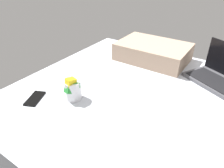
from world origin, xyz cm
name	(u,v)px	position (x,y,z in cm)	size (l,w,h in cm)	color
bed_mattress	(167,117)	(0.00, 0.00, 9.00)	(180.00, 140.00, 18.00)	#B7BCC6
laptop	(218,75)	(16.49, 40.83, 22.41)	(39.93, 35.77, 23.00)	#4C4C51
snack_cup	(73,89)	(-46.73, -24.93, 24.09)	(9.29, 10.95, 14.03)	silver
cell_phone	(35,98)	(-64.72, -37.53, 18.40)	(6.80, 14.00, 0.80)	black
pillow	(153,52)	(-31.98, 48.00, 24.50)	(52.00, 36.00, 13.00)	tan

